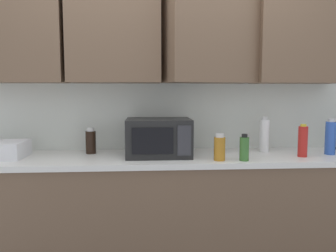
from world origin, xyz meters
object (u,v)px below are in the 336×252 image
Objects in this scene: bottle_white_jar at (264,135)px; bottle_red_sauce at (303,141)px; bottle_blue_cleaner at (330,137)px; bottle_amber_vinegar at (220,148)px; microwave at (159,137)px; bottle_soy_dark at (91,141)px; bottle_green_oil at (244,148)px.

bottle_red_sauce is (0.21, -0.22, -0.02)m from bottle_white_jar.
bottle_amber_vinegar is (-0.90, -0.17, -0.04)m from bottle_blue_cleaner.
bottle_soy_dark is (-0.53, 0.14, -0.05)m from microwave.
bottle_amber_vinegar is at bearing -19.63° from bottle_soy_dark.
bottle_white_jar is at bearing -0.99° from bottle_soy_dark.
bottle_amber_vinegar is 1.00m from bottle_soy_dark.
bottle_white_jar is 0.31m from bottle_red_sauce.
bottle_white_jar is 1.41× the size of bottle_soy_dark.
microwave is at bearing 159.38° from bottle_green_oil.
bottle_green_oil is 0.66× the size of bottle_white_jar.
bottle_amber_vinegar is 0.78× the size of bottle_red_sauce.
bottle_soy_dark is at bearing 171.22° from bottle_red_sauce.
bottle_white_jar is (0.43, 0.31, 0.04)m from bottle_amber_vinegar.
bottle_soy_dark is at bearing 179.01° from bottle_white_jar.
bottle_amber_vinegar is 0.94× the size of bottle_soy_dark.
microwave is at bearing -172.46° from bottle_white_jar.
bottle_amber_vinegar is at bearing -25.53° from microwave.
microwave is 2.38× the size of bottle_soy_dark.
bottle_amber_vinegar is 0.65m from bottle_red_sauce.
bottle_red_sauce reaches higher than bottle_soy_dark.
bottle_blue_cleaner reaches higher than bottle_green_oil.
bottle_red_sauce is at bearing -46.34° from bottle_white_jar.
bottle_blue_cleaner is 1.38× the size of bottle_soy_dark.
bottle_blue_cleaner is at bearing 16.55° from bottle_red_sauce.
bottle_red_sauce is at bearing 13.36° from bottle_green_oil.
bottle_white_jar is 1.17× the size of bottle_red_sauce.
bottle_white_jar reaches higher than bottle_red_sauce.
bottle_blue_cleaner is at bearing 10.53° from bottle_amber_vinegar.
bottle_green_oil is 1.17m from bottle_soy_dark.
bottle_soy_dark is at bearing 162.18° from bottle_green_oil.
bottle_blue_cleaner reaches higher than bottle_red_sauce.
bottle_green_oil is at bearing -165.52° from bottle_blue_cleaner.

